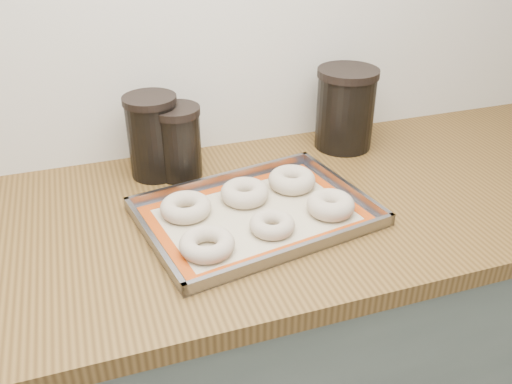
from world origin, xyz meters
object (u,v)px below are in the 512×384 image
object	(u,v)px
bagel_back_left	(186,207)
canister_left	(153,136)
canister_mid	(178,142)
canister_right	(345,108)
bagel_back_mid	(245,193)
baking_tray	(256,214)
bagel_front_mid	(272,224)
bagel_front_left	(207,244)
bagel_front_right	(331,205)
bagel_back_right	(292,180)

from	to	relation	value
bagel_back_left	canister_left	distance (m)	0.22
canister_mid	canister_right	bearing A→B (deg)	2.98
bagel_back_mid	canister_left	distance (m)	0.26
baking_tray	bagel_front_mid	world-z (taller)	bagel_front_mid
canister_left	canister_mid	size ratio (longest dim) A/B	1.14
bagel_front_left	bagel_front_right	size ratio (longest dim) A/B	1.05
bagel_front_mid	canister_right	bearing A→B (deg)	45.62
bagel_back_mid	canister_right	bearing A→B (deg)	30.12
bagel_front_left	canister_mid	world-z (taller)	canister_mid
bagel_back_mid	canister_left	size ratio (longest dim) A/B	0.54
bagel_back_left	bagel_back_right	bearing A→B (deg)	8.06
bagel_back_left	bagel_front_mid	bearing A→B (deg)	-38.04
canister_right	bagel_back_mid	bearing A→B (deg)	-149.88
canister_mid	canister_right	world-z (taller)	canister_right
canister_left	bagel_back_right	bearing A→B (deg)	-31.98
bagel_front_left	bagel_front_right	world-z (taller)	bagel_front_right
bagel_front_mid	bagel_back_left	distance (m)	0.19
bagel_back_right	canister_left	xyz separation A→B (m)	(-0.28, 0.17, 0.07)
canister_left	canister_right	world-z (taller)	canister_right
bagel_back_right	bagel_front_right	bearing A→B (deg)	-74.50
bagel_front_right	canister_mid	bearing A→B (deg)	133.21
bagel_back_right	bagel_back_left	bearing A→B (deg)	-171.94
bagel_front_mid	baking_tray	bearing A→B (deg)	99.39
bagel_back_mid	baking_tray	bearing A→B (deg)	-86.50
bagel_front_mid	bagel_back_right	size ratio (longest dim) A/B	0.85
baking_tray	canister_left	xyz separation A→B (m)	(-0.16, 0.26, 0.09)
bagel_back_left	canister_mid	bearing A→B (deg)	81.90
bagel_front_left	canister_left	bearing A→B (deg)	95.85
bagel_front_left	canister_right	size ratio (longest dim) A/B	0.51
bagel_front_left	canister_right	distance (m)	0.58
bagel_front_left	bagel_back_left	bearing A→B (deg)	93.92
bagel_front_left	canister_left	size ratio (longest dim) A/B	0.54
bagel_front_mid	canister_left	world-z (taller)	canister_left
bagel_back_right	bagel_back_mid	bearing A→B (deg)	-170.33
bagel_front_left	bagel_front_mid	xyz separation A→B (m)	(0.14, 0.02, -0.00)
bagel_front_left	bagel_back_left	xyz separation A→B (m)	(-0.01, 0.14, 0.00)
canister_left	canister_mid	xyz separation A→B (m)	(0.05, -0.02, -0.01)
baking_tray	bagel_back_mid	size ratio (longest dim) A/B	4.89
bagel_front_left	bagel_back_mid	bearing A→B (deg)	51.54
baking_tray	bagel_back_left	distance (m)	0.15
bagel_front_mid	bagel_back_mid	distance (m)	0.13
canister_left	bagel_back_left	bearing A→B (deg)	-82.86
bagel_back_left	canister_left	world-z (taller)	canister_left
bagel_back_mid	canister_left	world-z (taller)	canister_left
baking_tray	bagel_front_left	xyz separation A→B (m)	(-0.13, -0.09, 0.01)
bagel_front_right	bagel_back_mid	size ratio (longest dim) A/B	0.96
canister_left	canister_right	xyz separation A→B (m)	(0.49, -0.00, 0.01)
baking_tray	bagel_front_mid	distance (m)	0.07
bagel_front_right	canister_mid	world-z (taller)	canister_mid
bagel_front_mid	bagel_back_mid	size ratio (longest dim) A/B	0.86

